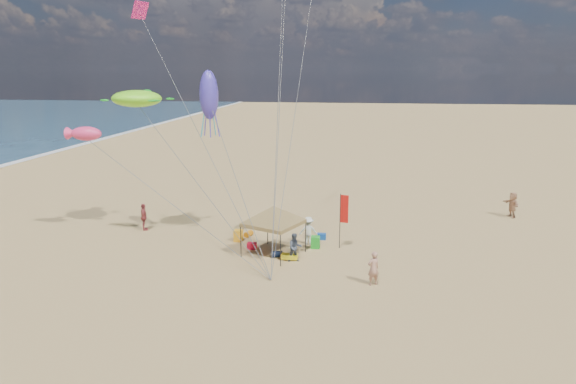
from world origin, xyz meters
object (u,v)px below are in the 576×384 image
(person_near_c, at_px, (308,231))
(cooler_blue, at_px, (322,236))
(cooler_red, at_px, (252,246))
(person_far_c, at_px, (512,205))
(feather_flag, at_px, (343,213))
(chair_yellow, at_px, (238,236))
(person_near_a, at_px, (373,268))
(person_near_b, at_px, (295,248))
(chair_green, at_px, (315,242))
(canopy_tent, at_px, (273,208))
(person_far_a, at_px, (144,217))
(beach_cart, at_px, (289,256))

(person_near_c, bearing_deg, cooler_blue, -131.68)
(cooler_red, xyz_separation_m, person_far_c, (16.95, 9.23, 0.73))
(feather_flag, height_order, person_near_c, feather_flag)
(chair_yellow, distance_m, person_near_c, 4.35)
(person_near_c, xyz_separation_m, person_far_c, (13.76, 7.91, 0.07))
(cooler_blue, distance_m, person_near_a, 7.28)
(chair_yellow, height_order, person_near_b, person_near_b)
(feather_flag, height_order, chair_yellow, feather_flag)
(person_near_a, bearing_deg, feather_flag, -102.31)
(chair_green, bearing_deg, canopy_tent, -147.51)
(person_near_a, height_order, person_far_a, person_far_a)
(canopy_tent, distance_m, feather_flag, 4.18)
(beach_cart, bearing_deg, person_far_a, 158.54)
(canopy_tent, height_order, chair_yellow, canopy_tent)
(person_near_b, bearing_deg, cooler_blue, 53.75)
(person_near_c, bearing_deg, person_near_a, 117.92)
(person_near_b, bearing_deg, person_far_a, 138.05)
(person_near_b, bearing_deg, chair_green, 48.85)
(person_near_a, relative_size, person_far_c, 0.94)
(feather_flag, relative_size, chair_yellow, 4.73)
(beach_cart, xyz_separation_m, person_far_c, (14.52, 10.66, 0.72))
(feather_flag, distance_m, chair_yellow, 6.66)
(beach_cart, xyz_separation_m, person_far_a, (-10.19, 4.01, 0.70))
(beach_cart, relative_size, person_near_b, 0.56)
(canopy_tent, relative_size, person_near_a, 2.82)
(feather_flag, bearing_deg, person_near_a, -71.50)
(cooler_blue, distance_m, person_near_c, 1.42)
(canopy_tent, relative_size, feather_flag, 1.48)
(beach_cart, height_order, person_far_a, person_far_a)
(person_near_b, xyz_separation_m, person_far_c, (14.18, 10.87, 0.12))
(chair_green, relative_size, person_near_a, 0.40)
(canopy_tent, xyz_separation_m, feather_flag, (3.83, 1.57, -0.55))
(chair_yellow, bearing_deg, feather_flag, -3.90)
(person_near_c, bearing_deg, person_far_c, -156.31)
(beach_cart, height_order, person_near_c, person_near_c)
(cooler_red, bearing_deg, person_far_a, 161.63)
(cooler_red, bearing_deg, canopy_tent, -26.37)
(canopy_tent, height_order, feather_flag, feather_flag)
(chair_green, distance_m, person_near_b, 2.58)
(cooler_red, distance_m, person_near_a, 8.18)
(feather_flag, bearing_deg, person_near_b, -134.87)
(cooler_blue, distance_m, person_far_c, 14.76)
(person_near_c, distance_m, person_far_c, 15.87)
(person_near_a, bearing_deg, chair_green, -87.37)
(feather_flag, xyz_separation_m, person_near_a, (1.71, -5.10, -1.33))
(beach_cart, bearing_deg, person_near_a, -31.81)
(person_far_c, bearing_deg, chair_green, -74.99)
(cooler_red, xyz_separation_m, person_near_c, (3.19, 1.32, 0.67))
(cooler_red, relative_size, chair_yellow, 0.77)
(cooler_red, height_order, person_near_a, person_near_a)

